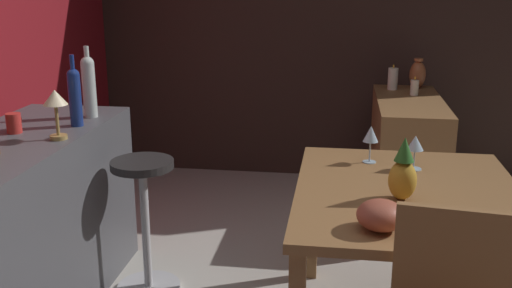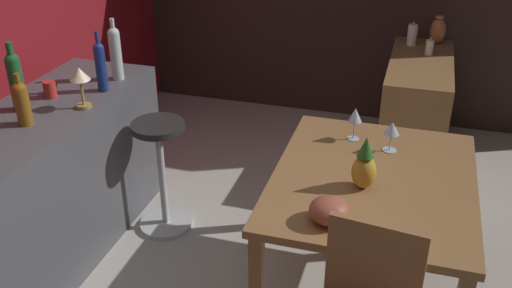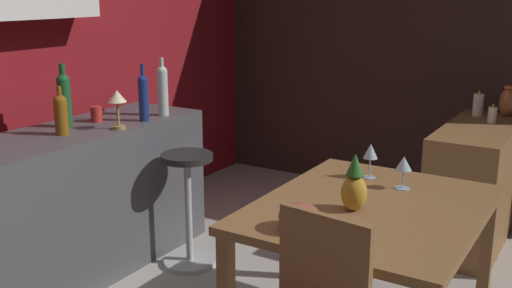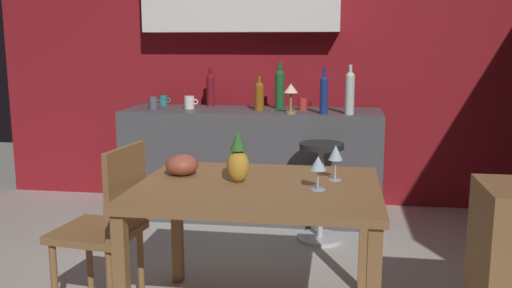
% 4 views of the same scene
% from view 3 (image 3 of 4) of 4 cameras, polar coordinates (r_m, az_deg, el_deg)
% --- Properties ---
extents(wall_side_right, '(0.10, 4.40, 2.60)m').
position_cam_3_polar(wall_side_right, '(5.07, 15.27, 9.59)').
color(wall_side_right, '#33231E').
rests_on(wall_side_right, ground_plane).
extents(dining_table, '(1.21, 0.97, 0.74)m').
position_cam_3_polar(dining_table, '(2.83, 10.91, -7.36)').
color(dining_table, olive).
rests_on(dining_table, ground_plane).
extents(kitchen_counter, '(2.10, 0.60, 0.90)m').
position_cam_3_polar(kitchen_counter, '(3.67, -18.77, -6.10)').
color(kitchen_counter, '#4C4C51').
rests_on(kitchen_counter, ground_plane).
extents(sideboard_cabinet, '(1.10, 0.44, 0.82)m').
position_cam_3_polar(sideboard_cabinet, '(4.31, 20.27, -3.72)').
color(sideboard_cabinet, olive).
rests_on(sideboard_cabinet, ground_plane).
extents(bar_stool, '(0.34, 0.34, 0.73)m').
position_cam_3_polar(bar_stool, '(3.74, -6.52, -5.98)').
color(bar_stool, '#262323').
rests_on(bar_stool, ground_plane).
extents(wine_glass_left, '(0.08, 0.08, 0.17)m').
position_cam_3_polar(wine_glass_left, '(3.02, 14.01, -1.94)').
color(wine_glass_left, silver).
rests_on(wine_glass_left, dining_table).
extents(wine_glass_right, '(0.08, 0.08, 0.19)m').
position_cam_3_polar(wine_glass_right, '(3.15, 10.95, -0.78)').
color(wine_glass_right, silver).
rests_on(wine_glass_right, dining_table).
extents(pineapple_centerpiece, '(0.12, 0.12, 0.26)m').
position_cam_3_polar(pineapple_centerpiece, '(2.68, 9.42, -4.03)').
color(pineapple_centerpiece, gold).
rests_on(pineapple_centerpiece, dining_table).
extents(fruit_bowl, '(0.18, 0.18, 0.11)m').
position_cam_3_polar(fruit_bowl, '(2.46, 4.20, -6.98)').
color(fruit_bowl, '#9E4C38').
rests_on(fruit_bowl, dining_table).
extents(wine_bottle_cobalt, '(0.06, 0.06, 0.36)m').
position_cam_3_polar(wine_bottle_cobalt, '(3.77, -10.77, 4.57)').
color(wine_bottle_cobalt, navy).
rests_on(wine_bottle_cobalt, kitchen_counter).
extents(wine_bottle_clear, '(0.07, 0.07, 0.38)m').
position_cam_3_polar(wine_bottle_clear, '(3.92, -8.98, 5.29)').
color(wine_bottle_clear, silver).
rests_on(wine_bottle_clear, kitchen_counter).
extents(wine_bottle_amber, '(0.08, 0.08, 0.28)m').
position_cam_3_polar(wine_bottle_amber, '(3.53, -18.25, 2.87)').
color(wine_bottle_amber, '#8C5114').
rests_on(wine_bottle_amber, kitchen_counter).
extents(wine_bottle_green, '(0.08, 0.08, 0.38)m').
position_cam_3_polar(wine_bottle_green, '(3.72, -17.95, 4.28)').
color(wine_bottle_green, '#1E592D').
rests_on(wine_bottle_green, kitchen_counter).
extents(cup_red, '(0.11, 0.07, 0.10)m').
position_cam_3_polar(cup_red, '(3.83, -15.07, 2.81)').
color(cup_red, red).
rests_on(cup_red, kitchen_counter).
extents(counter_lamp, '(0.11, 0.11, 0.23)m').
position_cam_3_polar(counter_lamp, '(3.58, -13.20, 4.08)').
color(counter_lamp, '#A58447').
rests_on(counter_lamp, kitchen_counter).
extents(pillar_candle_tall, '(0.06, 0.06, 0.13)m').
position_cam_3_polar(pillar_candle_tall, '(4.34, 21.76, 2.61)').
color(pillar_candle_tall, white).
rests_on(pillar_candle_tall, sideboard_cabinet).
extents(pillar_candle_short, '(0.07, 0.07, 0.18)m').
position_cam_3_polar(pillar_candle_short, '(4.55, 20.57, 3.55)').
color(pillar_candle_short, white).
rests_on(pillar_candle_short, sideboard_cabinet).
extents(vase_copper, '(0.12, 0.12, 0.22)m').
position_cam_3_polar(vase_copper, '(4.60, 23.02, 3.73)').
color(vase_copper, '#B26038').
rests_on(vase_copper, sideboard_cabinet).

